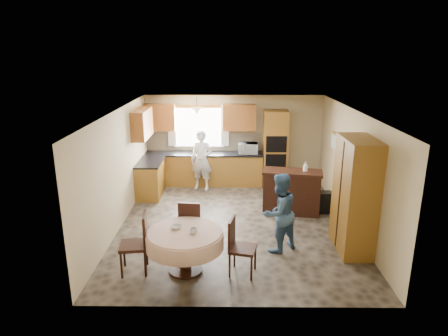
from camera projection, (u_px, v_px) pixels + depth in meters
name	position (u px, v px, depth m)	size (l,w,h in m)	color
floor	(235.00, 223.00, 8.86)	(5.00, 6.00, 0.01)	brown
ceiling	(236.00, 111.00, 8.15)	(5.00, 6.00, 0.01)	white
wall_back	(234.00, 139.00, 11.38)	(5.00, 0.02, 2.50)	tan
wall_front	(239.00, 231.00, 5.63)	(5.00, 0.02, 2.50)	tan
wall_left	(119.00, 169.00, 8.53)	(0.02, 6.00, 2.50)	tan
wall_right	(353.00, 170.00, 8.48)	(0.02, 6.00, 2.50)	tan
window	(198.00, 127.00, 11.27)	(1.40, 0.03, 1.10)	white
curtain_left	(172.00, 126.00, 11.22)	(0.22, 0.02, 1.15)	white
curtain_right	(225.00, 126.00, 11.20)	(0.22, 0.02, 1.15)	white
base_cab_back	(204.00, 169.00, 11.33)	(3.30, 0.60, 0.88)	#AB752D
counter_back	(203.00, 154.00, 11.20)	(3.30, 0.64, 0.04)	black
base_cab_left	(150.00, 179.00, 10.48)	(0.60, 1.20, 0.88)	#AB752D
counter_left	(150.00, 162.00, 10.35)	(0.64, 1.20, 0.04)	black
backsplash	(204.00, 142.00, 11.40)	(3.30, 0.02, 0.55)	tan
wall_cab_left	(160.00, 117.00, 11.06)	(0.85, 0.33, 0.72)	#A26128
wall_cab_right	(239.00, 117.00, 11.03)	(0.90, 0.33, 0.72)	#A26128
wall_cab_side	(142.00, 124.00, 10.07)	(0.33, 1.20, 0.72)	#A26128
oven_tower	(275.00, 148.00, 11.13)	(0.66, 0.62, 2.12)	#AB752D
oven_upper	(276.00, 144.00, 10.77)	(0.56, 0.01, 0.45)	black
oven_lower	(276.00, 162.00, 10.91)	(0.56, 0.01, 0.45)	black
pendant	(197.00, 111.00, 10.66)	(0.36, 0.36, 0.18)	beige
sideboard	(291.00, 193.00, 9.33)	(1.35, 0.56, 0.97)	black
space_heater	(324.00, 202.00, 9.40)	(0.37, 0.26, 0.51)	black
cupboard	(355.00, 196.00, 7.45)	(0.57, 1.14, 2.18)	#AB752D
dining_table	(185.00, 240.00, 6.80)	(1.33, 1.33, 0.76)	black
chair_left	(138.00, 240.00, 6.80)	(0.52, 0.52, 1.07)	black
chair_back	(191.00, 223.00, 7.54)	(0.48, 0.48, 1.01)	black
chair_right	(238.00, 244.00, 6.76)	(0.52, 0.52, 1.00)	black
framed_picture	(335.00, 142.00, 9.80)	(0.06, 0.54, 0.45)	#ECA145
microwave	(248.00, 148.00, 11.09)	(0.54, 0.37, 0.30)	silver
person_sink	(202.00, 160.00, 10.83)	(0.60, 0.39, 1.65)	silver
person_dining	(279.00, 213.00, 7.48)	(0.75, 0.58, 1.54)	#3A5B7F
bowl_sideboard	(275.00, 172.00, 9.18)	(0.21, 0.21, 0.05)	#B2B2B2
bottle_sideboard	(305.00, 168.00, 9.14)	(0.11, 0.11, 0.28)	silver
cup_table	(194.00, 231.00, 6.66)	(0.12, 0.12, 0.10)	#B2B2B2
bowl_table	(176.00, 227.00, 6.84)	(0.18, 0.18, 0.06)	#B2B2B2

